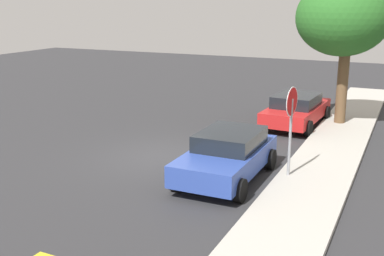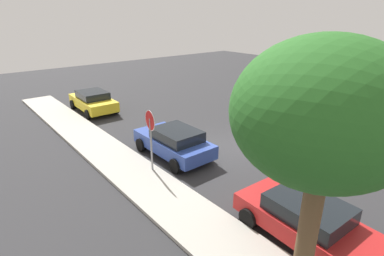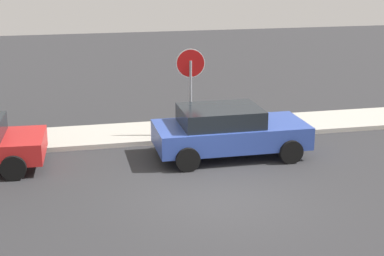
% 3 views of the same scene
% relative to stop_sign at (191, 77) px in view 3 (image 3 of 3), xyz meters
% --- Properties ---
extents(ground_plane, '(60.00, 60.00, 0.00)m').
position_rel_stop_sign_xyz_m(ground_plane, '(-0.29, -4.35, -1.92)').
color(ground_plane, '#2D2D30').
extents(sidewalk_curb, '(32.00, 2.08, 0.14)m').
position_rel_stop_sign_xyz_m(sidewalk_curb, '(-0.29, 0.74, -1.85)').
color(sidewalk_curb, '#B2ADA3').
rests_on(sidewalk_curb, ground_plane).
extents(stop_sign, '(0.85, 0.12, 2.76)m').
position_rel_stop_sign_xyz_m(stop_sign, '(0.00, 0.00, 0.00)').
color(stop_sign, gray).
rests_on(stop_sign, ground_plane).
extents(parked_car_blue, '(4.16, 2.10, 1.40)m').
position_rel_stop_sign_xyz_m(parked_car_blue, '(0.68, -1.66, -1.19)').
color(parked_car_blue, '#2D479E').
rests_on(parked_car_blue, ground_plane).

